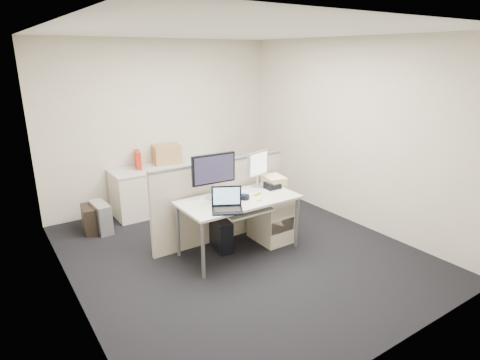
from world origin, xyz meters
TOP-DOWN VIEW (x-y plane):
  - floor at (0.00, 0.00)m, footprint 4.00×4.50m
  - ceiling at (0.00, 0.00)m, footprint 4.00×4.50m
  - wall_back at (0.00, 2.25)m, footprint 4.00×0.02m
  - wall_front at (0.00, -2.25)m, footprint 4.00×0.02m
  - wall_left at (-2.00, 0.00)m, footprint 0.02×4.50m
  - wall_right at (2.00, 0.00)m, footprint 0.02×4.50m
  - desk at (0.00, 0.00)m, footprint 1.50×0.75m
  - keyboard_tray at (0.00, -0.18)m, footprint 0.62×0.32m
  - drawer_pedestal at (0.55, 0.05)m, footprint 0.40×0.55m
  - cubicle_partition at (0.00, 0.45)m, footprint 2.00×0.06m
  - back_counter at (0.00, 1.93)m, footprint 2.00×0.60m
  - monitor_main at (-0.25, 0.18)m, footprint 0.59×0.26m
  - monitor_small at (0.48, 0.26)m, footprint 0.43×0.30m
  - laptop at (-0.34, -0.28)m, footprint 0.44×0.40m
  - trackball at (0.05, -0.05)m, footprint 0.14×0.14m
  - desk_phone at (0.60, 0.08)m, footprint 0.20×0.17m
  - paper_stack at (-0.01, 0.12)m, footprint 0.28×0.31m
  - sticky_pad at (0.18, -0.18)m, footprint 0.10×0.10m
  - travel_mug at (-0.33, 0.02)m, footprint 0.08×0.08m
  - banana at (0.28, -0.01)m, footprint 0.16×0.08m
  - cellphone at (0.10, 0.20)m, footprint 0.09×0.11m
  - manila_folders at (0.72, 0.20)m, footprint 0.30×0.36m
  - keyboard at (-0.05, -0.16)m, footprint 0.48×0.18m
  - pc_tower_desk at (-0.15, 0.20)m, footprint 0.25×0.47m
  - pc_tower_spare_dark at (-1.45, 1.71)m, footprint 0.21×0.42m
  - pc_tower_spare_silver at (-1.30, 1.63)m, footprint 0.21×0.47m
  - cardboard_box_left at (-0.05, 2.05)m, footprint 0.48×0.39m
  - cardboard_box_right at (0.00, 2.05)m, footprint 0.38×0.32m
  - red_binder at (-0.55, 2.03)m, footprint 0.14×0.32m

SIDE VIEW (x-z plane):
  - floor at x=0.00m, z-range -0.01..0.00m
  - pc_tower_spare_dark at x=-1.45m, z-range 0.00..0.38m
  - pc_tower_desk at x=-0.15m, z-range 0.00..0.42m
  - pc_tower_spare_silver at x=-1.30m, z-range 0.00..0.43m
  - drawer_pedestal at x=0.55m, z-range 0.00..0.65m
  - back_counter at x=0.00m, z-range 0.00..0.72m
  - cubicle_partition at x=0.00m, z-range 0.00..1.10m
  - keyboard_tray at x=0.00m, z-range 0.61..0.63m
  - keyboard at x=-0.05m, z-range 0.63..0.66m
  - desk at x=0.00m, z-range 0.30..1.03m
  - paper_stack at x=-0.01m, z-range 0.73..0.74m
  - sticky_pad at x=0.18m, z-range 0.73..0.74m
  - cellphone at x=0.10m, z-range 0.73..0.74m
  - banana at x=0.28m, z-range 0.73..0.77m
  - trackball at x=0.05m, z-range 0.73..0.78m
  - desk_phone at x=0.60m, z-range 0.73..0.79m
  - manila_folders at x=0.72m, z-range 0.73..0.85m
  - travel_mug at x=-0.33m, z-range 0.73..0.89m
  - cardboard_box_right at x=0.00m, z-range 0.72..0.96m
  - laptop at x=-0.34m, z-range 0.73..0.99m
  - red_binder at x=-0.55m, z-range 0.72..1.01m
  - cardboard_box_left at x=-0.05m, z-range 0.72..1.04m
  - monitor_small at x=0.48m, z-range 0.73..1.21m
  - monitor_main at x=-0.25m, z-range 0.73..1.31m
  - wall_back at x=0.00m, z-range 0.00..2.70m
  - wall_front at x=0.00m, z-range 0.00..2.70m
  - wall_left at x=-2.00m, z-range 0.00..2.70m
  - wall_right at x=2.00m, z-range 0.00..2.70m
  - ceiling at x=0.00m, z-range 2.70..2.71m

